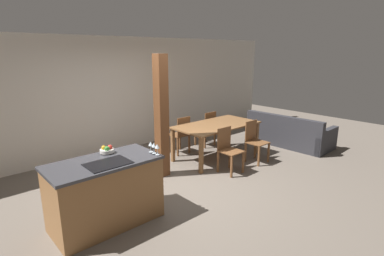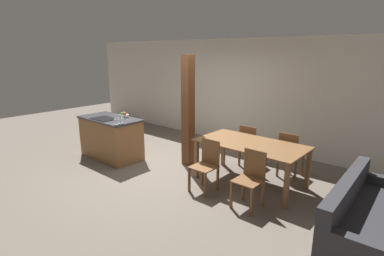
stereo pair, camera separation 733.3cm
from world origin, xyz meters
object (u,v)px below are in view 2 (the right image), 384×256
(kitchen_island, at_px, (111,138))
(dining_chair_far_right, at_px, (290,154))
(timber_post, at_px, (188,111))
(wine_glass_middle, at_px, (119,118))
(dining_chair_far_left, at_px, (250,145))
(dining_chair_near_left, at_px, (206,164))
(dining_table, at_px, (251,148))
(dining_chair_near_right, at_px, (250,178))
(wine_glass_near, at_px, (115,119))
(wine_glass_far, at_px, (122,117))
(couch, at_px, (373,225))
(fruit_bowl, at_px, (124,115))

(kitchen_island, distance_m, dining_chair_far_right, 3.89)
(timber_post, bearing_deg, wine_glass_middle, -130.75)
(kitchen_island, bearing_deg, dining_chair_far_left, 30.62)
(wine_glass_middle, relative_size, dining_chair_near_left, 0.18)
(kitchen_island, distance_m, dining_table, 3.24)
(dining_chair_near_right, distance_m, timber_post, 2.20)
(dining_chair_near_left, bearing_deg, timber_post, 145.55)
(kitchen_island, relative_size, dining_table, 0.77)
(wine_glass_near, height_order, wine_glass_far, same)
(couch, bearing_deg, fruit_bowl, 88.56)
(kitchen_island, distance_m, wine_glass_near, 0.95)
(kitchen_island, relative_size, fruit_bowl, 7.34)
(dining_chair_far_left, bearing_deg, wine_glass_near, 43.42)
(dining_chair_near_left, relative_size, couch, 0.43)
(dining_chair_near_left, xyz_separation_m, couch, (2.55, 0.16, -0.20))
(dining_chair_far_left, bearing_deg, timber_post, 34.45)
(dining_chair_near_left, height_order, dining_chair_far_left, same)
(fruit_bowl, distance_m, dining_chair_near_right, 3.41)
(kitchen_island, bearing_deg, timber_post, 27.86)
(dining_table, distance_m, timber_post, 1.59)
(kitchen_island, bearing_deg, dining_chair_far_right, 24.07)
(wine_glass_near, relative_size, dining_table, 0.08)
(wine_glass_near, xyz_separation_m, timber_post, (0.93, 1.16, 0.10))
(kitchen_island, height_order, wine_glass_far, wine_glass_far)
(couch, bearing_deg, dining_chair_near_right, 93.75)
(dining_chair_far_left, bearing_deg, dining_chair_far_right, -180.00)
(kitchen_island, bearing_deg, wine_glass_middle, -19.07)
(fruit_bowl, height_order, wine_glass_far, wine_glass_far)
(wine_glass_far, distance_m, timber_post, 1.37)
(kitchen_island, relative_size, dining_chair_near_left, 1.66)
(wine_glass_far, bearing_deg, dining_chair_far_right, 31.11)
(wine_glass_middle, bearing_deg, kitchen_island, 160.93)
(couch, bearing_deg, kitchen_island, 91.33)
(wine_glass_far, bearing_deg, dining_table, 22.23)
(fruit_bowl, distance_m, wine_glass_middle, 0.69)
(kitchen_island, xyz_separation_m, dining_table, (3.12, 0.85, 0.22))
(dining_chair_far_right, bearing_deg, dining_chair_near_left, 59.48)
(dining_chair_near_left, distance_m, dining_chair_far_left, 1.48)
(kitchen_island, height_order, dining_chair_far_right, kitchen_island)
(dining_chair_near_right, xyz_separation_m, couch, (1.68, 0.16, -0.20))
(wine_glass_near, xyz_separation_m, wine_glass_middle, (0.00, 0.08, 0.00))
(kitchen_island, height_order, couch, kitchen_island)
(wine_glass_middle, distance_m, couch, 4.65)
(wine_glass_near, xyz_separation_m, dining_chair_near_right, (2.88, 0.42, -0.59))
(kitchen_island, xyz_separation_m, dining_chair_near_left, (2.68, 0.11, 0.01))
(wine_glass_far, height_order, dining_chair_near_left, wine_glass_far)
(fruit_bowl, height_order, couch, fruit_bowl)
(dining_chair_near_right, height_order, dining_chair_far_left, same)
(dining_table, relative_size, dining_chair_far_right, 2.16)
(dining_chair_near_left, distance_m, timber_post, 1.48)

